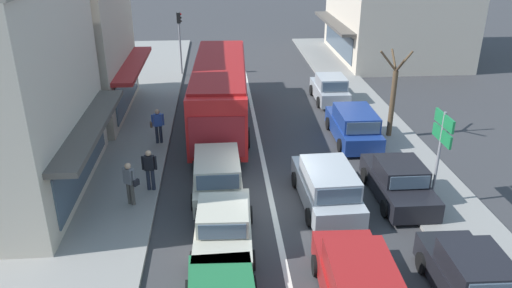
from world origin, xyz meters
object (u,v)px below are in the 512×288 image
wagon_queue_gap_filler (327,187)px  parked_wagon_kerb_third (354,126)px  parked_sedan_kerb_second (398,182)px  parked_hatchback_kerb_rear (330,89)px  wagon_behind_bus_mid (217,174)px  pedestrian_with_handbag_near (158,124)px  street_tree_right (393,97)px  pedestrian_far_walker (130,181)px  parked_hatchback_kerb_front (470,277)px  wagon_behind_bus_near (359,286)px  city_bus (220,89)px  traffic_light_downstreet (180,33)px  sedan_queue_far_back (223,228)px  directional_road_sign (442,137)px  pedestrian_browsing_midblock (150,168)px

wagon_queue_gap_filler → parked_wagon_kerb_third: size_ratio=1.01×
parked_sedan_kerb_second → parked_hatchback_kerb_rear: size_ratio=1.14×
wagon_behind_bus_mid → pedestrian_with_handbag_near: pedestrian_with_handbag_near is taller
street_tree_right → pedestrian_far_walker: size_ratio=2.60×
parked_hatchback_kerb_front → parked_hatchback_kerb_rear: same height
wagon_behind_bus_near → city_bus: bearing=104.0°
wagon_queue_gap_filler → traffic_light_downstreet: (-6.22, 17.59, 2.11)m
sedan_queue_far_back → pedestrian_far_walker: pedestrian_far_walker is taller
wagon_queue_gap_filler → pedestrian_far_walker: pedestrian_far_walker is taller
sedan_queue_far_back → parked_sedan_kerb_second: bearing=21.3°
parked_hatchback_kerb_front → pedestrian_far_walker: bearing=150.3°
directional_road_sign → pedestrian_browsing_midblock: size_ratio=2.21×
parked_sedan_kerb_second → pedestrian_far_walker: pedestrian_far_walker is taller
wagon_behind_bus_mid → parked_hatchback_kerb_front: wagon_behind_bus_mid is taller
city_bus → wagon_behind_bus_near: (3.42, -13.72, -1.14)m
parked_wagon_kerb_third → pedestrian_with_handbag_near: bearing=179.4°
pedestrian_browsing_midblock → pedestrian_far_walker: same height
wagon_behind_bus_mid → pedestrian_browsing_midblock: 2.53m
wagon_behind_bus_near → wagon_behind_bus_mid: same height
parked_wagon_kerb_third → directional_road_sign: (1.33, -6.08, 1.96)m
parked_hatchback_kerb_front → pedestrian_far_walker: (-9.80, 5.58, 0.36)m
parked_wagon_kerb_third → street_tree_right: 2.23m
parked_wagon_kerb_third → pedestrian_browsing_midblock: bearing=-153.9°
parked_sedan_kerb_second → parked_hatchback_kerb_rear: parked_hatchback_kerb_rear is taller
parked_hatchback_kerb_front → parked_wagon_kerb_third: bearing=91.6°
wagon_queue_gap_filler → pedestrian_browsing_midblock: size_ratio=2.79×
wagon_behind_bus_near → parked_hatchback_kerb_rear: (2.88, 16.89, -0.04)m
parked_wagon_kerb_third → wagon_behind_bus_near: bearing=-104.0°
parked_wagon_kerb_third → pedestrian_far_walker: bearing=-150.3°
wagon_behind_bus_near → parked_sedan_kerb_second: bearing=61.9°
street_tree_right → parked_wagon_kerb_third: bearing=-173.0°
pedestrian_with_handbag_near → pedestrian_browsing_midblock: size_ratio=1.00×
city_bus → directional_road_sign: directional_road_sign is taller
parked_wagon_kerb_third → pedestrian_far_walker: (-9.49, -5.40, 0.32)m
wagon_behind_bus_near → pedestrian_far_walker: (-6.72, 5.73, 0.32)m
parked_hatchback_kerb_front → parked_wagon_kerb_third: 10.99m
city_bus → wagon_queue_gap_filler: city_bus is taller
wagon_queue_gap_filler → street_tree_right: bearing=54.4°
pedestrian_far_walker → wagon_behind_bus_mid: bearing=16.3°
wagon_queue_gap_filler → pedestrian_far_walker: (-7.00, 0.37, 0.32)m
sedan_queue_far_back → parked_wagon_kerb_third: parked_wagon_kerb_third is taller
sedan_queue_far_back → city_bus: bearing=89.7°
parked_hatchback_kerb_rear → directional_road_sign: bearing=-84.1°
wagon_behind_bus_near → pedestrian_browsing_midblock: pedestrian_browsing_midblock is taller
pedestrian_with_handbag_near → pedestrian_far_walker: (-0.42, -5.50, 0.00)m
parked_wagon_kerb_third → traffic_light_downstreet: bearing=126.4°
city_bus → wagon_behind_bus_mid: 7.18m
parked_hatchback_kerb_front → pedestrian_with_handbag_near: pedestrian_with_handbag_near is taller
sedan_queue_far_back → directional_road_sign: bearing=14.2°
parked_hatchback_kerb_front → parked_sedan_kerb_second: parked_hatchback_kerb_front is taller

